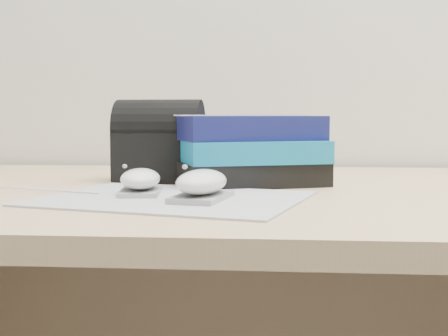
# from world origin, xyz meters

# --- Properties ---
(desk) EXTENTS (1.60, 0.80, 0.73)m
(desk) POSITION_xyz_m (0.00, 1.64, 0.50)
(desk) COLOR tan
(desk) RESTS_ON ground
(mousepad) EXTENTS (0.40, 0.34, 0.00)m
(mousepad) POSITION_xyz_m (-0.14, 1.44, 0.73)
(mousepad) COLOR gray
(mousepad) RESTS_ON desk
(mouse_rear) EXTENTS (0.07, 0.11, 0.04)m
(mouse_rear) POSITION_xyz_m (-0.19, 1.47, 0.75)
(mouse_rear) COLOR #959497
(mouse_rear) RESTS_ON mousepad
(mouse_front) EXTENTS (0.08, 0.12, 0.05)m
(mouse_front) POSITION_xyz_m (-0.10, 1.42, 0.75)
(mouse_front) COLOR gray
(mouse_front) RESTS_ON mousepad
(usb_cable) EXTENTS (0.19, 0.07, 0.00)m
(usb_cable) POSITION_xyz_m (-0.34, 1.50, 0.73)
(usb_cable) COLOR white
(usb_cable) RESTS_ON mousepad
(book_stack) EXTENTS (0.28, 0.25, 0.11)m
(book_stack) POSITION_xyz_m (-0.05, 1.64, 0.79)
(book_stack) COLOR black
(book_stack) RESTS_ON desk
(pouch) EXTENTS (0.15, 0.11, 0.14)m
(pouch) POSITION_xyz_m (-0.20, 1.67, 0.80)
(pouch) COLOR black
(pouch) RESTS_ON desk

